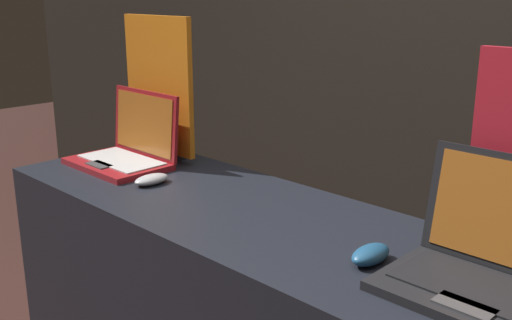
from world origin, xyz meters
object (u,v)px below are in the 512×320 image
(promo_stand_front, at_px, (159,91))
(mouse_back, at_px, (371,254))
(laptop_front, at_px, (128,148))
(laptop_back, at_px, (496,264))
(mouse_front, at_px, (152,179))

(promo_stand_front, height_order, mouse_back, promo_stand_front)
(laptop_front, xyz_separation_m, mouse_back, (1.04, -0.07, -0.04))
(laptop_back, xyz_separation_m, mouse_back, (-0.25, -0.06, -0.04))
(mouse_front, xyz_separation_m, laptop_back, (1.06, 0.06, 0.05))
(mouse_front, distance_m, laptop_back, 1.06)
(promo_stand_front, bearing_deg, laptop_back, -6.79)
(mouse_front, distance_m, mouse_back, 0.80)
(mouse_front, height_order, promo_stand_front, promo_stand_front)
(laptop_back, bearing_deg, promo_stand_front, 173.21)
(laptop_front, relative_size, promo_stand_front, 0.70)
(laptop_front, distance_m, mouse_front, 0.25)
(laptop_front, height_order, mouse_front, laptop_front)
(mouse_front, relative_size, promo_stand_front, 0.24)
(mouse_front, height_order, mouse_back, mouse_back)
(laptop_back, bearing_deg, laptop_front, 179.43)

